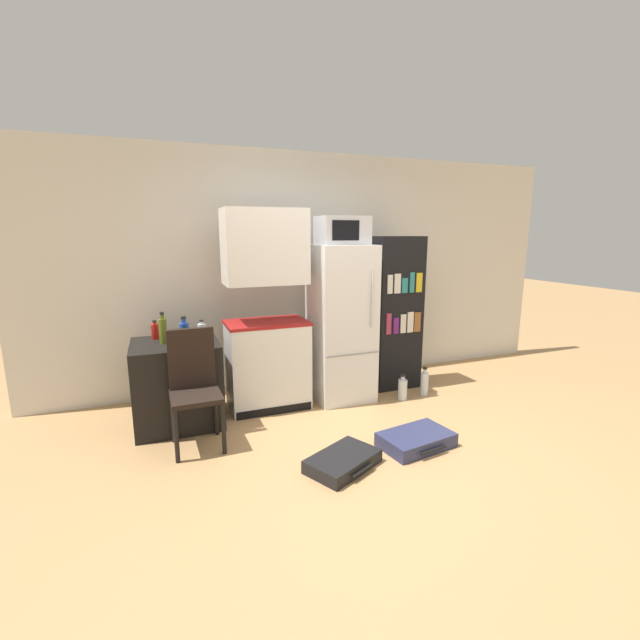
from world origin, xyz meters
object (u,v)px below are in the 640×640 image
side_table (177,383)px  chair (194,379)px  bookshelf (395,313)px  bottle_olive_oil (163,330)px  suitcase_large_flat (343,461)px  refrigerator (341,323)px  microwave (342,230)px  suitcase_small_flat (416,440)px  bottle_ketchup_red (155,331)px  water_bottle_front (424,383)px  bottle_clear_short (202,331)px  kitchen_hutch (266,318)px  bottle_blue_soda (184,335)px  water_bottle_middle (403,389)px  bowl (192,333)px

side_table → chair: 0.51m
bookshelf → bottle_olive_oil: 2.51m
side_table → suitcase_large_flat: (1.12, -1.28, -0.34)m
bottle_olive_oil → refrigerator: bearing=2.2°
microwave → suitcase_small_flat: 2.14m
bottle_ketchup_red → water_bottle_front: bearing=-8.9°
bottle_ketchup_red → suitcase_small_flat: 2.56m
suitcase_small_flat → bottle_clear_short: bearing=132.5°
side_table → kitchen_hutch: size_ratio=0.39×
bottle_blue_soda → chair: bottle_blue_soda is taller
side_table → chair: chair is taller
side_table → water_bottle_middle: 2.31m
refrigerator → bottle_blue_soda: 1.64m
bottle_clear_short → suitcase_small_flat: bearing=-38.9°
water_bottle_middle → bottle_ketchup_red: bearing=169.2°
bowl → water_bottle_middle: (2.10, -0.47, -0.69)m
bottle_olive_oil → water_bottle_front: bottle_olive_oil is taller
bottle_olive_oil → bottle_ketchup_red: 0.23m
side_table → water_bottle_middle: size_ratio=2.77×
microwave → bowl: size_ratio=2.76×
bowl → suitcase_small_flat: bearing=-40.3°
microwave → bottle_blue_soda: microwave is taller
bottle_olive_oil → water_bottle_front: 2.79m
kitchen_hutch → bookshelf: kitchen_hutch is taller
bookshelf → water_bottle_middle: bookshelf is taller
suitcase_large_flat → suitcase_small_flat: suitcase_small_flat is taller
microwave → water_bottle_middle: bearing=-28.3°
side_table → water_bottle_middle: side_table is taller
kitchen_hutch → refrigerator: 0.81m
bottle_ketchup_red → water_bottle_middle: bottle_ketchup_red is taller
side_table → bottle_ketchup_red: bottle_ketchup_red is taller
microwave → bookshelf: 1.18m
kitchen_hutch → suitcase_small_flat: bearing=-54.0°
bottle_olive_oil → water_bottle_middle: bearing=-6.0°
bottle_ketchup_red → chair: size_ratio=0.18×
kitchen_hutch → chair: bearing=-143.8°
bottle_blue_soda → water_bottle_front: (2.50, 0.00, -0.77)m
refrigerator → bowl: (-1.52, 0.15, -0.01)m
bottle_blue_soda → water_bottle_front: bearing=0.1°
refrigerator → bowl: 1.52m
microwave → water_bottle_front: (0.89, -0.28, -1.65)m
bottle_blue_soda → suitcase_large_flat: size_ratio=0.43×
suitcase_large_flat → bottle_blue_soda: bearing=108.2°
bottle_clear_short → bottle_olive_oil: bearing=-166.2°
side_table → microwave: size_ratio=1.59×
bowl → bottle_olive_oil: bearing=-140.1°
kitchen_hutch → side_table: bearing=-173.8°
bookshelf → water_bottle_front: bearing=-67.0°
suitcase_large_flat → bookshelf: bearing=21.7°
side_table → microwave: bearing=1.7°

